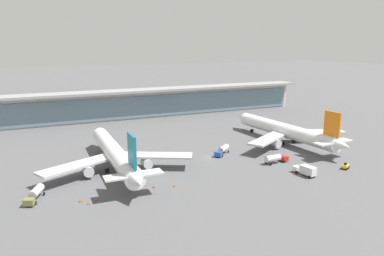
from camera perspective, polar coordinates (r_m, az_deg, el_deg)
The scene contains 15 objects.
ground_plane at distance 125.40m, azimuth 2.78°, elevation -4.66°, with size 1200.00×1200.00×0.00m, color #515154.
airliner_left_stand at distance 114.23m, azimuth -11.99°, elevation -4.03°, with size 46.82×60.79×16.21m.
airliner_centre_stand at distance 146.41m, azimuth 14.64°, elevation -0.43°, with size 46.75×60.88×16.21m.
service_truck_near_nose_yellow at distance 123.57m, azimuth 23.00°, elevation -5.56°, with size 3.32×2.78×2.05m.
service_truck_under_wing_red at distance 121.95m, azimuth 12.99°, elevation -4.66°, with size 8.72×2.94×2.95m.
service_truck_mid_apron_white at distance 113.24m, azimuth 17.47°, elevation -6.32°, with size 3.31×7.55×3.10m.
service_truck_by_tail_blue at distance 128.68m, azimuth 4.82°, elevation -3.44°, with size 8.16×7.07×2.95m.
service_truck_on_taxiway_olive at distance 99.76m, azimuth -23.49°, elevation -9.45°, with size 5.39×8.80×2.95m.
service_truck_at_far_stand_blue at distance 158.34m, azimuth 15.26°, elevation -0.74°, with size 6.50×8.47×2.95m.
terminal_building at distance 195.04m, azimuth -7.97°, elevation 3.96°, with size 190.04×12.80×15.20m.
safety_cone_alpha at distance 100.30m, azimuth -6.04°, elevation -9.13°, with size 0.62×0.62×0.70m.
safety_cone_bravo at distance 93.59m, azimuth -15.97°, elevation -11.26°, with size 0.62×0.62×0.70m.
safety_cone_charlie at distance 100.57m, azimuth -2.83°, elevation -9.01°, with size 0.62×0.62×0.70m.
safety_cone_delta at distance 95.21m, azimuth -14.87°, elevation -10.76°, with size 0.62×0.62×0.70m.
safety_cone_echo at distance 95.48m, azimuth -17.17°, elevation -10.84°, with size 0.62×0.62×0.70m.
Camera 1 is at (-55.64, -105.81, 37.87)m, focal length 33.90 mm.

